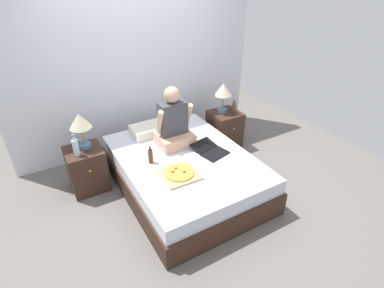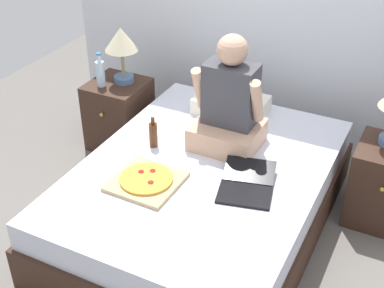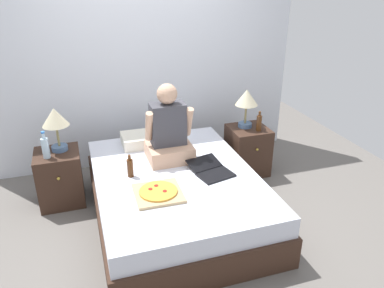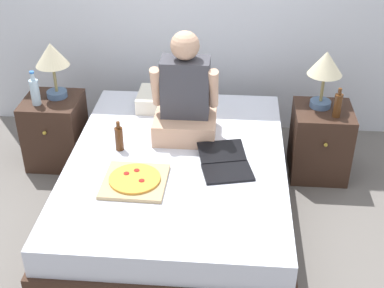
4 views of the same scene
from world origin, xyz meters
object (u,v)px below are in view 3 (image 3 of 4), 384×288
(person_seated, at_px, (169,132))
(lamp_on_left_nightstand, at_px, (55,120))
(beer_bottle, at_px, (259,123))
(laptop, at_px, (212,171))
(bed, at_px, (175,195))
(nightstand_left, at_px, (60,177))
(pizza_box, at_px, (158,193))
(lamp_on_right_nightstand, at_px, (246,100))
(beer_bottle_on_bed, at_px, (130,168))
(water_bottle, at_px, (45,147))
(nightstand_right, at_px, (247,150))

(person_seated, bearing_deg, lamp_on_left_nightstand, 161.93)
(beer_bottle, relative_size, laptop, 0.48)
(bed, distance_m, laptop, 0.44)
(lamp_on_left_nightstand, xyz_separation_m, beer_bottle, (2.16, -0.15, -0.23))
(nightstand_left, xyz_separation_m, pizza_box, (0.83, -0.94, 0.21))
(lamp_on_right_nightstand, height_order, person_seated, person_seated)
(bed, xyz_separation_m, beer_bottle_on_bed, (-0.41, 0.07, 0.34))
(bed, xyz_separation_m, water_bottle, (-1.15, 0.53, 0.44))
(laptop, bearing_deg, nightstand_right, 44.53)
(lamp_on_left_nightstand, distance_m, beer_bottle, 2.18)
(beer_bottle, distance_m, laptop, 1.03)
(water_bottle, relative_size, beer_bottle, 1.20)
(beer_bottle, relative_size, pizza_box, 0.56)
(beer_bottle, bearing_deg, water_bottle, 179.75)
(person_seated, distance_m, pizza_box, 0.74)
(bed, xyz_separation_m, laptop, (0.34, -0.10, 0.26))
(lamp_on_left_nightstand, bearing_deg, beer_bottle, -3.97)
(nightstand_left, bearing_deg, beer_bottle, -2.60)
(bed, distance_m, lamp_on_right_nightstand, 1.40)
(water_bottle, xyz_separation_m, nightstand_right, (2.21, 0.09, -0.40))
(nightstand_right, height_order, beer_bottle_on_bed, beer_bottle_on_bed)
(person_seated, xyz_separation_m, pizza_box, (-0.26, -0.64, -0.27))
(nightstand_right, distance_m, beer_bottle_on_bed, 1.60)
(lamp_on_left_nightstand, bearing_deg, pizza_box, -51.28)
(lamp_on_right_nightstand, xyz_separation_m, beer_bottle_on_bed, (-1.45, -0.60, -0.32))
(lamp_on_right_nightstand, height_order, pizza_box, lamp_on_right_nightstand)
(nightstand_left, distance_m, water_bottle, 0.41)
(nightstand_right, distance_m, lamp_on_right_nightstand, 0.61)
(pizza_box, bearing_deg, beer_bottle_on_bed, 114.07)
(laptop, bearing_deg, beer_bottle_on_bed, 167.02)
(nightstand_left, distance_m, pizza_box, 1.27)
(nightstand_left, relative_size, lamp_on_left_nightstand, 1.27)
(bed, relative_size, nightstand_left, 3.60)
(bed, bearing_deg, beer_bottle_on_bed, 170.02)
(nightstand_left, relative_size, laptop, 1.20)
(water_bottle, relative_size, pizza_box, 0.68)
(beer_bottle_on_bed, bearing_deg, beer_bottle, 16.15)
(nightstand_left, distance_m, laptop, 1.59)
(lamp_on_right_nightstand, bearing_deg, bed, -147.14)
(nightstand_right, relative_size, person_seated, 0.73)
(bed, distance_m, nightstand_right, 1.23)
(lamp_on_left_nightstand, distance_m, lamp_on_right_nightstand, 2.06)
(nightstand_left, height_order, pizza_box, nightstand_left)
(lamp_on_left_nightstand, bearing_deg, laptop, -29.45)
(bed, bearing_deg, water_bottle, 155.21)
(nightstand_right, xyz_separation_m, lamp_on_right_nightstand, (-0.03, 0.05, 0.61))
(nightstand_left, distance_m, lamp_on_left_nightstand, 0.61)
(nightstand_right, bearing_deg, lamp_on_right_nightstand, 120.93)
(bed, relative_size, beer_bottle_on_bed, 9.33)
(lamp_on_left_nightstand, distance_m, person_seated, 1.12)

